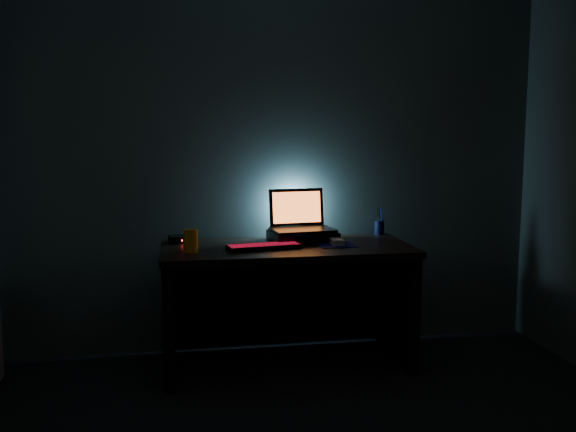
# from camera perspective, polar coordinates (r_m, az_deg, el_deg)

# --- Properties ---
(room) EXTENTS (3.50, 4.00, 2.50)m
(room) POSITION_cam_1_polar(r_m,az_deg,el_deg) (2.24, 7.06, 2.62)
(room) COLOR black
(room) RESTS_ON ground
(desk) EXTENTS (1.50, 0.70, 0.75)m
(desk) POSITION_cam_1_polar(r_m,az_deg,el_deg) (3.98, -0.24, -6.17)
(desk) COLOR black
(desk) RESTS_ON ground
(riser) EXTENTS (0.43, 0.34, 0.06)m
(riser) POSITION_cam_1_polar(r_m,az_deg,el_deg) (4.04, 1.31, -1.79)
(riser) COLOR black
(riser) RESTS_ON desk
(laptop) EXTENTS (0.41, 0.32, 0.26)m
(laptop) POSITION_cam_1_polar(r_m,az_deg,el_deg) (4.07, 1.09, -0.42)
(laptop) COLOR black
(laptop) RESTS_ON riser
(keyboard) EXTENTS (0.45, 0.20, 0.03)m
(keyboard) POSITION_cam_1_polar(r_m,az_deg,el_deg) (3.78, -2.16, -2.72)
(keyboard) COLOR black
(keyboard) RESTS_ON desk
(mousepad) EXTENTS (0.22, 0.20, 0.00)m
(mousepad) POSITION_cam_1_polar(r_m,az_deg,el_deg) (3.90, 4.37, -2.56)
(mousepad) COLOR #0C0E55
(mousepad) RESTS_ON desk
(mouse) EXTENTS (0.07, 0.11, 0.03)m
(mouse) POSITION_cam_1_polar(r_m,az_deg,el_deg) (3.90, 4.37, -2.29)
(mouse) COLOR #A0A1A5
(mouse) RESTS_ON mousepad
(pen_cup) EXTENTS (0.08, 0.08, 0.09)m
(pen_cup) POSITION_cam_1_polar(r_m,az_deg,el_deg) (4.32, 8.12, -1.03)
(pen_cup) COLOR black
(pen_cup) RESTS_ON desk
(juice_glass) EXTENTS (0.08, 0.08, 0.13)m
(juice_glass) POSITION_cam_1_polar(r_m,az_deg,el_deg) (3.70, -8.63, -2.18)
(juice_glass) COLOR #FF9F0D
(juice_glass) RESTS_ON desk
(router) EXTENTS (0.15, 0.13, 0.05)m
(router) POSITION_cam_1_polar(r_m,az_deg,el_deg) (4.02, -9.54, -2.04)
(router) COLOR black
(router) RESTS_ON desk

